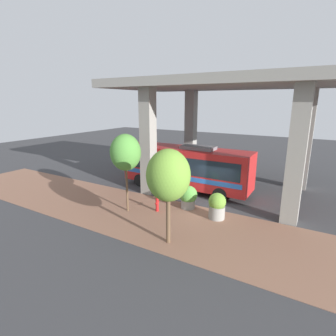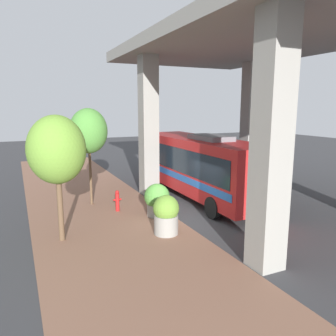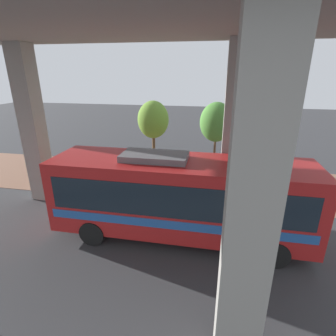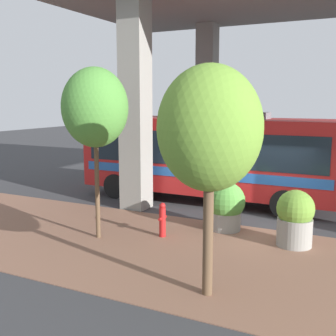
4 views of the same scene
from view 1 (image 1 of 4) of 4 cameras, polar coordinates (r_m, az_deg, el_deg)
ground_plane at (r=17.33m, az=8.32°, el=-8.57°), size 80.00×80.00×0.00m
sidewalk_strip at (r=14.84m, az=3.77°, el=-12.49°), size 6.00×40.00×0.02m
overpass at (r=19.77m, az=13.70°, el=15.15°), size 9.40×17.68×8.24m
bus at (r=20.20m, az=3.89°, el=0.55°), size 2.72×10.00×3.50m
fire_hydrant at (r=16.46m, az=-2.38°, el=-7.73°), size 0.39×0.19×1.03m
planter_front at (r=16.87m, az=4.42°, el=-6.28°), size 1.15×1.15×1.50m
planter_middle at (r=15.65m, az=10.64°, el=-8.10°), size 1.01×1.01×1.57m
street_tree_near at (r=11.97m, az=0.07°, el=-1.71°), size 2.05×2.05×4.64m
street_tree_far at (r=15.80m, az=-9.23°, el=3.31°), size 1.84×1.84×4.85m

